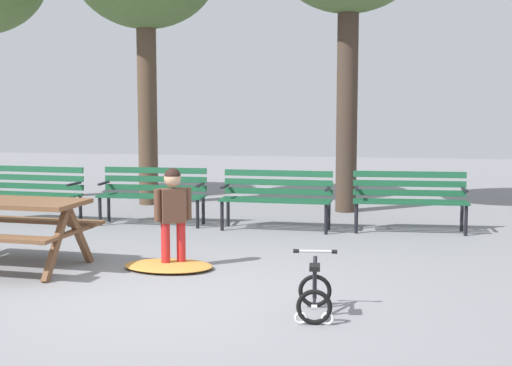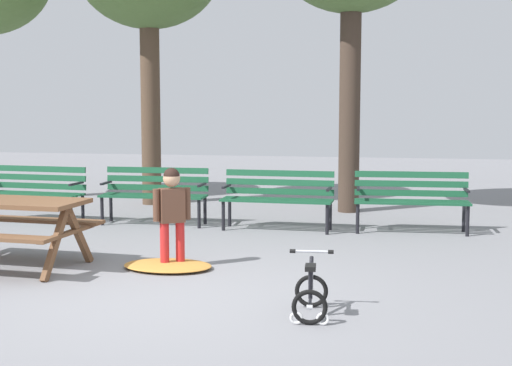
% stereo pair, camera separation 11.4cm
% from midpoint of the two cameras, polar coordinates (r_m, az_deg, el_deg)
% --- Properties ---
extents(ground, '(36.00, 36.00, 0.00)m').
position_cam_midpoint_polar(ground, '(7.04, -7.61, -8.81)').
color(ground, gray).
extents(picnic_table, '(1.89, 1.47, 0.79)m').
position_cam_midpoint_polar(picnic_table, '(8.51, -19.62, -2.41)').
color(picnic_table, brown).
rests_on(picnic_table, ground).
extents(park_bench_far_left, '(1.63, 0.57, 0.85)m').
position_cam_midpoint_polar(park_bench_far_left, '(11.65, -17.48, -0.46)').
color(park_bench_far_left, '#195133').
rests_on(park_bench_far_left, ground).
extents(park_bench_left, '(1.61, 0.48, 0.85)m').
position_cam_midpoint_polar(park_bench_left, '(11.04, -8.40, -0.60)').
color(park_bench_left, '#195133').
rests_on(park_bench_left, ground).
extents(park_bench_right, '(1.61, 0.50, 0.85)m').
position_cam_midpoint_polar(park_bench_right, '(10.46, 1.31, -0.92)').
color(park_bench_right, '#195133').
rests_on(park_bench_right, ground).
extents(park_bench_far_right, '(1.62, 0.53, 0.85)m').
position_cam_midpoint_polar(park_bench_far_right, '(10.51, 11.70, -1.01)').
color(park_bench_far_right, '#195133').
rests_on(park_bench_far_right, ground).
extents(child_standing, '(0.37, 0.28, 1.12)m').
position_cam_midpoint_polar(child_standing, '(8.06, -6.96, -2.05)').
color(child_standing, red).
rests_on(child_standing, ground).
extents(kids_bicycle, '(0.40, 0.58, 0.54)m').
position_cam_midpoint_polar(kids_bicycle, '(6.32, 4.12, -8.64)').
color(kids_bicycle, black).
rests_on(kids_bicycle, ground).
extents(leaf_pile, '(1.01, 0.72, 0.07)m').
position_cam_midpoint_polar(leaf_pile, '(8.13, -7.29, -6.48)').
color(leaf_pile, '#C68438').
rests_on(leaf_pile, ground).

